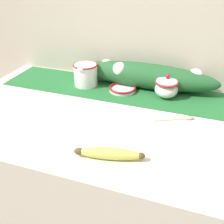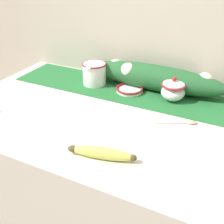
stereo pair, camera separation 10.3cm
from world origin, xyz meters
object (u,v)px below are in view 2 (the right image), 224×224
(cream_pitcher, at_px, (94,73))
(small_dish, at_px, (129,89))
(spoon, at_px, (189,123))
(sugar_bowl, at_px, (173,90))
(banana, at_px, (102,153))

(cream_pitcher, bearing_deg, small_dish, -1.63)
(spoon, bearing_deg, sugar_bowl, 97.34)
(banana, bearing_deg, cream_pitcher, 121.43)
(small_dish, bearing_deg, spoon, -26.45)
(cream_pitcher, height_order, small_dish, cream_pitcher)
(sugar_bowl, distance_m, banana, 0.49)
(cream_pitcher, xyz_separation_m, small_dish, (0.19, -0.01, -0.05))
(sugar_bowl, bearing_deg, spoon, -55.23)
(cream_pitcher, height_order, banana, cream_pitcher)
(small_dish, bearing_deg, sugar_bowl, 1.23)
(sugar_bowl, relative_size, banana, 0.48)
(banana, bearing_deg, spoon, 58.31)
(small_dish, distance_m, spoon, 0.34)
(cream_pitcher, bearing_deg, sugar_bowl, -0.15)
(cream_pitcher, xyz_separation_m, spoon, (0.49, -0.16, -0.05))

